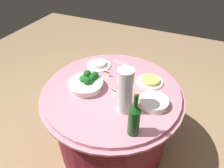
{
  "coord_description": "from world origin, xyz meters",
  "views": [
    {
      "loc": [
        -0.5,
        1.14,
        1.78
      ],
      "look_at": [
        0.0,
        0.0,
        0.79
      ],
      "focal_mm": 32.22,
      "sensor_mm": 36.0,
      "label": 1
    }
  ],
  "objects": [
    {
      "name": "decorative_fruit_vase",
      "position": [
        -0.17,
        0.17,
        0.89
      ],
      "size": [
        0.11,
        0.11,
        0.34
      ],
      "color": "silver",
      "rests_on": "buffet_table"
    },
    {
      "name": "plate_stack",
      "position": [
        -0.35,
        0.04,
        0.77
      ],
      "size": [
        0.21,
        0.21,
        0.05
      ],
      "color": "white",
      "rests_on": "buffet_table"
    },
    {
      "name": "label_placard_front",
      "position": [
        -0.05,
        0.06,
        0.77
      ],
      "size": [
        0.05,
        0.02,
        0.05
      ],
      "color": "white",
      "rests_on": "buffet_table"
    },
    {
      "name": "ground_plane",
      "position": [
        0.0,
        0.0,
        0.0
      ],
      "size": [
        6.0,
        6.0,
        0.0
      ],
      "primitive_type": "plane",
      "color": "#9E7F5B"
    },
    {
      "name": "wine_bottle",
      "position": [
        -0.3,
        0.34,
        0.87
      ],
      "size": [
        0.07,
        0.07,
        0.34
      ],
      "color": "#144A19",
      "rests_on": "buffet_table"
    },
    {
      "name": "broccoli_bowl",
      "position": [
        0.19,
        0.06,
        0.79
      ],
      "size": [
        0.28,
        0.28,
        0.12
      ],
      "color": "white",
      "rests_on": "buffet_table"
    },
    {
      "name": "food_plate_rice",
      "position": [
        0.25,
        -0.26,
        0.76
      ],
      "size": [
        0.22,
        0.22,
        0.04
      ],
      "color": "white",
      "rests_on": "buffet_table"
    },
    {
      "name": "serving_tongs",
      "position": [
        0.08,
        -0.39,
        0.74
      ],
      "size": [
        0.17,
        0.06,
        0.01
      ],
      "color": "silver",
      "rests_on": "buffet_table"
    },
    {
      "name": "label_placard_mid",
      "position": [
        0.11,
        -0.14,
        0.77
      ],
      "size": [
        0.05,
        0.01,
        0.05
      ],
      "color": "white",
      "rests_on": "buffet_table"
    },
    {
      "name": "buffet_table",
      "position": [
        0.0,
        0.0,
        0.38
      ],
      "size": [
        1.16,
        1.16,
        0.74
      ],
      "color": "maroon",
      "rests_on": "ground_plane"
    },
    {
      "name": "food_plate_noodles",
      "position": [
        -0.26,
        -0.21,
        0.76
      ],
      "size": [
        0.22,
        0.22,
        0.04
      ],
      "color": "white",
      "rests_on": "buffet_table"
    }
  ]
}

